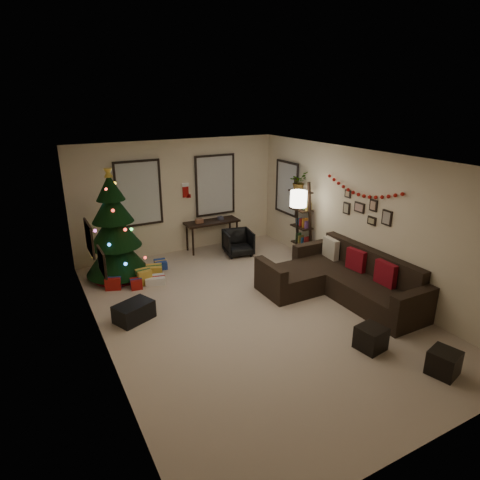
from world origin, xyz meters
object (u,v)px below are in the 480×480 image
christmas_tree (115,233)px  desk_chair (238,243)px  bookshelf (302,221)px  desk (212,224)px  sofa (340,281)px

christmas_tree → desk_chair: christmas_tree is taller
bookshelf → desk: bearing=135.0°
desk → christmas_tree: bearing=-166.1°
christmas_tree → sofa: (3.56, -2.86, -0.70)m
desk → desk_chair: 0.83m
desk_chair → bookshelf: (1.18, -0.92, 0.60)m
desk_chair → bookshelf: 1.61m
bookshelf → christmas_tree: bearing=166.6°
christmas_tree → bookshelf: christmas_tree is taller
desk → bookshelf: size_ratio=0.72×
desk → desk_chair: bearing=-59.3°
christmas_tree → sofa: 4.62m
sofa → bookshelf: bearing=76.0°
desk_chair → bookshelf: size_ratio=0.32×
christmas_tree → desk: christmas_tree is taller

